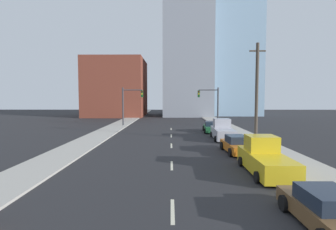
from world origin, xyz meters
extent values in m
cube|color=#ADA89E|center=(-8.74, 47.10, 0.07)|extent=(3.31, 94.20, 0.13)
cube|color=#ADA89E|center=(8.74, 47.10, 0.07)|extent=(3.31, 94.20, 0.13)
cube|color=beige|center=(0.00, 8.95, 0.00)|extent=(0.16, 2.40, 0.01)
cube|color=beige|center=(0.00, 16.13, 0.00)|extent=(0.16, 2.40, 0.01)
cube|color=beige|center=(0.00, 23.57, 0.00)|extent=(0.16, 2.40, 0.01)
cube|color=beige|center=(0.00, 30.11, 0.00)|extent=(0.16, 2.40, 0.01)
cube|color=beige|center=(0.00, 37.12, 0.00)|extent=(0.16, 2.40, 0.01)
cube|color=brown|center=(-13.71, 65.07, 7.09)|extent=(14.00, 16.00, 14.19)
cube|color=gray|center=(4.08, 69.07, 13.76)|extent=(12.00, 20.00, 27.53)
cube|color=#8CADC6|center=(16.53, 73.07, 16.12)|extent=(13.00, 20.00, 32.24)
cylinder|color=#38383D|center=(-7.85, 41.09, 3.14)|extent=(0.24, 0.24, 6.28)
cylinder|color=#38383D|center=(-6.29, 41.09, 5.88)|extent=(3.13, 0.16, 0.16)
cube|color=#194C1E|center=(-4.72, 41.09, 5.25)|extent=(0.34, 0.32, 1.10)
cylinder|color=#4C0C0C|center=(-4.72, 40.92, 5.59)|extent=(0.22, 0.04, 0.22)
cylinder|color=yellow|center=(-4.72, 40.92, 5.25)|extent=(0.22, 0.04, 0.22)
cylinder|color=#0C3F14|center=(-4.72, 40.92, 4.91)|extent=(0.22, 0.04, 0.22)
cylinder|color=#38383D|center=(7.62, 41.09, 3.14)|extent=(0.24, 0.24, 6.28)
cylinder|color=#38383D|center=(6.06, 41.09, 5.88)|extent=(3.13, 0.16, 0.16)
cube|color=#194C1E|center=(4.49, 41.09, 5.25)|extent=(0.34, 0.32, 1.10)
cylinder|color=#4C0C0C|center=(4.49, 40.92, 5.59)|extent=(0.22, 0.04, 0.22)
cylinder|color=yellow|center=(4.49, 40.92, 5.25)|extent=(0.22, 0.04, 0.22)
cylinder|color=#0C3F14|center=(4.49, 40.92, 4.91)|extent=(0.22, 0.04, 0.22)
cylinder|color=#473D33|center=(8.61, 25.07, 5.05)|extent=(0.32, 0.32, 10.10)
cube|color=#473D33|center=(8.61, 25.07, 9.30)|extent=(1.60, 0.14, 0.14)
cube|color=brown|center=(5.50, 7.60, 0.49)|extent=(1.85, 4.46, 0.61)
cube|color=#1E2838|center=(5.50, 7.60, 1.08)|extent=(1.61, 2.01, 0.57)
cylinder|color=black|center=(4.55, 8.97, 0.33)|extent=(0.23, 0.66, 0.66)
cylinder|color=black|center=(6.42, 8.99, 0.33)|extent=(0.23, 0.66, 0.66)
cube|color=gold|center=(5.71, 14.24, 0.70)|extent=(2.13, 5.67, 1.05)
cube|color=gold|center=(5.72, 15.09, 1.72)|extent=(1.83, 1.72, 1.00)
cylinder|color=black|center=(4.68, 16.01, 0.32)|extent=(0.23, 0.64, 0.64)
cylinder|color=black|center=(6.79, 15.98, 0.32)|extent=(0.23, 0.64, 0.64)
cylinder|color=black|center=(4.63, 12.51, 0.32)|extent=(0.23, 0.64, 0.64)
cylinder|color=black|center=(6.74, 12.48, 0.32)|extent=(0.23, 0.64, 0.64)
cube|color=orange|center=(5.47, 20.36, 0.52)|extent=(1.90, 4.66, 0.66)
cube|color=#1E2838|center=(5.47, 20.36, 1.15)|extent=(1.60, 2.13, 0.61)
cylinder|color=black|center=(4.52, 21.75, 0.34)|extent=(0.25, 0.68, 0.67)
cylinder|color=black|center=(6.31, 21.82, 0.34)|extent=(0.25, 0.68, 0.67)
cylinder|color=black|center=(4.63, 18.90, 0.34)|extent=(0.25, 0.68, 0.67)
cylinder|color=black|center=(6.42, 18.97, 0.34)|extent=(0.25, 0.68, 0.67)
cube|color=#B2B2BC|center=(5.75, 27.47, 0.71)|extent=(2.20, 5.66, 1.06)
cube|color=#B2B2BC|center=(5.77, 28.31, 1.75)|extent=(1.85, 1.73, 1.01)
cylinder|color=black|center=(4.74, 29.24, 0.32)|extent=(0.24, 0.65, 0.65)
cylinder|color=black|center=(6.85, 29.18, 0.32)|extent=(0.24, 0.65, 0.65)
cylinder|color=black|center=(4.64, 25.76, 0.32)|extent=(0.24, 0.65, 0.65)
cylinder|color=black|center=(6.75, 25.70, 0.32)|extent=(0.24, 0.65, 0.65)
cube|color=#1E6033|center=(5.41, 33.63, 0.51)|extent=(2.05, 4.75, 0.66)
cube|color=#1E2838|center=(5.41, 33.63, 1.15)|extent=(1.70, 2.18, 0.61)
cylinder|color=black|center=(4.55, 35.13, 0.33)|extent=(0.25, 0.66, 0.65)
cylinder|color=black|center=(6.42, 35.03, 0.33)|extent=(0.25, 0.66, 0.65)
cylinder|color=black|center=(4.39, 32.24, 0.33)|extent=(0.25, 0.66, 0.65)
cylinder|color=black|center=(6.27, 32.14, 0.33)|extent=(0.25, 0.66, 0.65)
camera|label=1|loc=(-0.09, -1.51, 4.64)|focal=28.00mm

